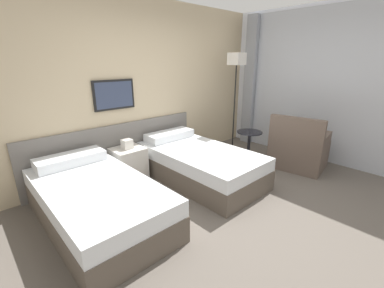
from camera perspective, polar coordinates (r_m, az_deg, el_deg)
ground_plane at (r=3.40m, az=10.19°, el=-13.73°), size 16.00×16.00×0.00m
wall_headboard at (r=4.35m, az=-10.61°, el=11.56°), size 10.00×0.10×2.70m
wall_window at (r=5.07m, az=30.23°, el=10.83°), size 0.21×4.44×2.70m
bed_near_door at (r=3.18m, az=-20.42°, el=-11.74°), size 1.05×1.95×0.62m
bed_near_window at (r=3.98m, az=1.53°, el=-4.33°), size 1.05×1.95×0.62m
nightstand at (r=4.06m, az=-13.89°, el=-4.24°), size 0.46×0.42×0.65m
floor_lamp at (r=5.07m, az=9.82°, el=16.22°), size 0.26×0.26×1.90m
side_table at (r=4.54m, az=12.54°, el=0.41°), size 0.43×0.43×0.62m
armchair at (r=4.75m, az=22.50°, el=-1.35°), size 0.85×0.95×0.93m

